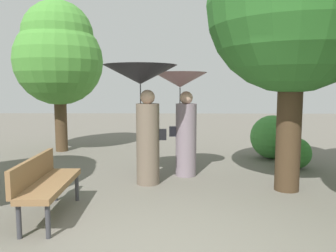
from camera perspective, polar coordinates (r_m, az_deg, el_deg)
The scene contains 6 objects.
person_left at distance 6.08m, azimuth -4.33°, elevation 5.07°, with size 1.34×1.34×2.18m.
person_right at distance 6.67m, azimuth 2.53°, elevation 3.45°, with size 1.07×1.07×2.08m.
park_bench at distance 4.91m, azimuth -20.28°, elevation -8.78°, with size 0.54×1.52×0.83m.
tree_mid_left at distance 9.83m, azimuth -18.23°, elevation 11.70°, with size 2.41×2.41×4.14m.
bush_path_left at distance 7.90m, azimuth 21.00°, elevation -4.36°, with size 0.69×0.69×0.69m, color #387F33.
bush_path_right at distance 8.80m, azimuth 17.42°, elevation -1.80°, with size 1.10×1.10×1.10m, color #428C3D.
Camera 1 is at (0.12, -3.41, 1.77)m, focal length 35.63 mm.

